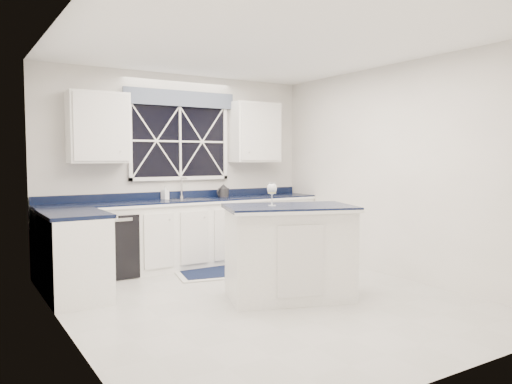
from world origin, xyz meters
TOP-DOWN VIEW (x-y plane):
  - ground at (0.00, 0.00)m, footprint 4.50×4.50m
  - back_wall at (0.00, 2.25)m, footprint 4.00×0.10m
  - base_cabinets at (-0.33, 1.78)m, footprint 3.99×1.60m
  - countertop at (0.00, 1.95)m, footprint 3.98×0.64m
  - dishwasher at (-1.10, 1.95)m, footprint 0.60×0.58m
  - window at (0.00, 2.20)m, footprint 1.65×0.09m
  - upper_cabinets at (0.00, 2.08)m, footprint 3.10×0.34m
  - faucet at (0.00, 2.14)m, footprint 0.05×0.20m
  - island at (0.27, -0.07)m, footprint 1.54×1.21m
  - rug at (0.28, 1.35)m, footprint 1.48×1.08m
  - kettle at (0.62, 2.07)m, footprint 0.26×0.20m
  - wine_glass at (0.10, -0.00)m, footprint 0.11×0.11m
  - soap_bottle at (-0.25, 2.17)m, footprint 0.11×0.11m

SIDE VIEW (x-z plane):
  - ground at x=0.00m, z-range 0.00..0.00m
  - rug at x=0.28m, z-range 0.00..0.02m
  - dishwasher at x=-1.10m, z-range 0.00..0.82m
  - base_cabinets at x=-0.33m, z-range 0.00..0.90m
  - island at x=0.27m, z-range 0.00..1.01m
  - countertop at x=0.00m, z-range 0.90..0.94m
  - kettle at x=0.62m, z-range 0.93..1.12m
  - soap_bottle at x=-0.25m, z-range 0.94..1.13m
  - faucet at x=0.00m, z-range 0.95..1.25m
  - wine_glass at x=0.10m, z-range 1.06..1.31m
  - back_wall at x=0.00m, z-range 0.00..2.70m
  - window at x=0.00m, z-range 1.20..2.46m
  - upper_cabinets at x=0.00m, z-range 1.45..2.35m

